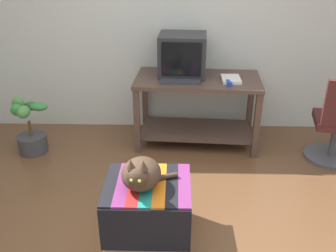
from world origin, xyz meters
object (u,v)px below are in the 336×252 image
(keyboard, at_px, (180,81))
(cat, at_px, (141,174))
(tv_monitor, at_px, (182,55))
(stapler, at_px, (229,83))
(potted_plant, at_px, (30,131))
(desk, at_px, (197,99))
(book, at_px, (231,79))
(ottoman_with_blanket, at_px, (148,209))

(keyboard, distance_m, cat, 1.44)
(keyboard, bearing_deg, tv_monitor, 84.04)
(keyboard, height_order, stapler, stapler)
(potted_plant, bearing_deg, desk, 8.80)
(tv_monitor, height_order, keyboard, tv_monitor)
(tv_monitor, bearing_deg, book, -14.64)
(ottoman_with_blanket, bearing_deg, stapler, 60.95)
(tv_monitor, height_order, cat, tv_monitor)
(ottoman_with_blanket, distance_m, cat, 0.34)
(tv_monitor, xyz_separation_m, potted_plant, (-1.57, -0.36, -0.71))
(desk, relative_size, keyboard, 3.31)
(desk, height_order, tv_monitor, tv_monitor)
(tv_monitor, relative_size, potted_plant, 0.86)
(desk, xyz_separation_m, keyboard, (-0.18, -0.14, 0.25))
(keyboard, xyz_separation_m, cat, (-0.27, -1.40, -0.19))
(keyboard, bearing_deg, desk, 36.34)
(book, height_order, stapler, stapler)
(keyboard, relative_size, potted_plant, 0.68)
(ottoman_with_blanket, xyz_separation_m, cat, (-0.04, -0.05, 0.34))
(desk, distance_m, ottoman_with_blanket, 1.57)
(book, bearing_deg, ottoman_with_blanket, -118.24)
(desk, relative_size, ottoman_with_blanket, 2.14)
(cat, bearing_deg, book, 67.50)
(book, distance_m, ottoman_with_blanket, 1.69)
(desk, xyz_separation_m, cat, (-0.46, -1.54, 0.06))
(tv_monitor, height_order, ottoman_with_blanket, tv_monitor)
(book, xyz_separation_m, ottoman_with_blanket, (-0.75, -1.42, -0.53))
(book, bearing_deg, desk, 167.53)
(tv_monitor, distance_m, book, 0.55)
(tv_monitor, xyz_separation_m, book, (0.49, -0.16, -0.20))
(desk, bearing_deg, stapler, -31.64)
(keyboard, xyz_separation_m, book, (0.51, 0.07, 0.00))
(keyboard, bearing_deg, book, 7.08)
(ottoman_with_blanket, relative_size, potted_plant, 1.06)
(tv_monitor, relative_size, stapler, 4.57)
(tv_monitor, xyz_separation_m, stapler, (0.45, -0.30, -0.19))
(tv_monitor, distance_m, potted_plant, 1.76)
(tv_monitor, xyz_separation_m, cat, (-0.30, -1.63, -0.39))
(desk, xyz_separation_m, book, (0.33, -0.07, 0.25))
(book, height_order, cat, book)
(desk, bearing_deg, potted_plant, -167.47)
(keyboard, bearing_deg, cat, -101.21)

